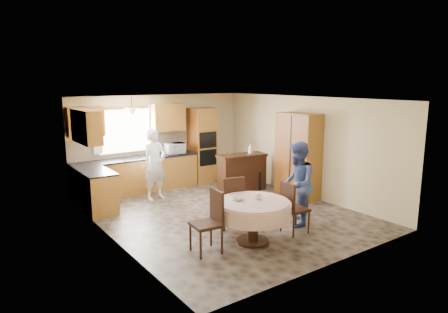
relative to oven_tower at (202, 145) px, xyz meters
name	(u,v)px	position (x,y,z in m)	size (l,w,h in m)	color
floor	(224,213)	(-1.15, -2.69, -1.06)	(5.00, 6.00, 0.01)	brown
ceiling	(224,99)	(-1.15, -2.69, 1.44)	(5.00, 6.00, 0.01)	white
wall_back	(161,141)	(-1.15, 0.31, 0.19)	(5.00, 0.02, 2.50)	tan
wall_front	(336,188)	(-1.15, -5.69, 0.19)	(5.00, 0.02, 2.50)	tan
wall_left	(110,173)	(-3.65, -2.69, 0.19)	(0.02, 6.00, 2.50)	tan
wall_right	(305,147)	(1.35, -2.69, 0.19)	(0.02, 6.00, 2.50)	tan
window	(125,131)	(-2.15, 0.29, 0.54)	(1.40, 0.03, 1.10)	white
curtain_left	(97,131)	(-2.90, 0.24, 0.59)	(0.22, 0.02, 1.15)	white
curtain_right	(153,127)	(-1.40, 0.24, 0.59)	(0.22, 0.02, 1.15)	white
base_cab_back	(137,176)	(-2.00, 0.01, -0.62)	(3.30, 0.60, 0.88)	#B2802F
counter_back	(136,158)	(-2.00, 0.01, -0.16)	(3.30, 0.64, 0.04)	black
base_cab_left	(97,192)	(-3.35, -0.89, -0.62)	(0.60, 1.20, 0.88)	#B2802F
counter_left	(95,172)	(-3.35, -0.89, -0.16)	(0.64, 1.20, 0.04)	black
backsplash	(132,146)	(-2.00, 0.30, 0.12)	(3.30, 0.02, 0.55)	#C4AB8A
wall_cab_left	(85,122)	(-3.20, 0.15, 0.85)	(0.85, 0.33, 0.72)	#B8742E
wall_cab_right	(168,117)	(-1.00, 0.15, 0.85)	(0.90, 0.33, 0.72)	#B8742E
wall_cab_side	(86,126)	(-3.48, -0.89, 0.85)	(0.33, 1.20, 0.72)	#B8742E
oven_tower	(202,145)	(0.00, 0.00, 0.00)	(0.66, 0.62, 2.12)	#B2802F
oven_upper	(208,140)	(0.00, -0.31, 0.19)	(0.56, 0.01, 0.45)	black
oven_lower	(208,158)	(0.00, -0.31, -0.31)	(0.56, 0.01, 0.45)	black
pendant	(132,112)	(-2.15, -0.19, 1.06)	(0.36, 0.36, 0.18)	beige
sideboard	(242,174)	(0.32, -1.44, -0.60)	(1.29, 0.53, 0.92)	#341C0E
space_heater	(253,181)	(0.59, -1.58, -0.81)	(0.36, 0.25, 0.50)	black
cupboard	(298,156)	(1.07, -2.72, -0.01)	(0.55, 1.10, 2.10)	#B2802F
dining_table	(253,210)	(-1.63, -4.28, -0.46)	(1.36, 1.36, 0.77)	#341C0E
chair_left	(210,218)	(-2.47, -4.17, -0.47)	(0.51, 0.51, 1.07)	#341C0E
chair_back	(232,200)	(-1.52, -3.49, -0.48)	(0.57, 0.57, 1.06)	#341C0E
chair_right	(292,205)	(-0.76, -4.37, -0.51)	(0.47, 0.47, 1.00)	#341C0E
framed_picture	(286,128)	(1.32, -2.02, 0.60)	(0.06, 0.62, 0.52)	gold
microwave	(175,148)	(-0.90, -0.04, 0.00)	(0.51, 0.35, 0.28)	silver
person_sink	(155,164)	(-1.88, -0.82, -0.19)	(0.64, 0.42, 1.74)	silver
person_dining	(297,184)	(-0.35, -4.09, -0.21)	(0.83, 0.64, 1.70)	#3A4A7F
bowl_sideboard	(235,156)	(0.11, -1.44, -0.12)	(0.20, 0.20, 0.05)	#B2B2B2
bottle_sideboard	(250,150)	(0.60, -1.44, 0.01)	(0.12, 0.12, 0.31)	silver
cup_table	(258,197)	(-1.50, -4.26, -0.24)	(0.12, 0.12, 0.09)	#B2B2B2
bowl_table	(238,198)	(-1.82, -4.08, -0.25)	(0.22, 0.22, 0.07)	#B2B2B2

